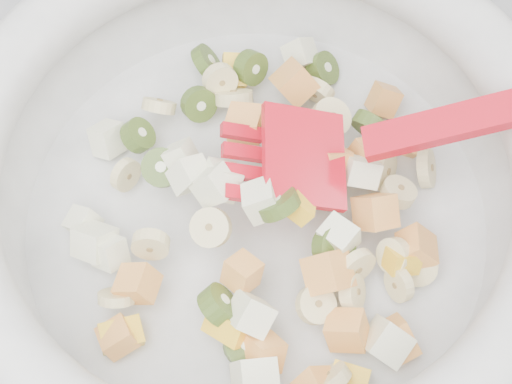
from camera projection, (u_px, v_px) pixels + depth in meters
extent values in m
cube|color=gray|center=(404.00, 339.00, 0.96)|extent=(2.00, 0.60, 0.90)
cylinder|color=silver|center=(256.00, 219.00, 0.53)|extent=(0.32, 0.32, 0.02)
torus|color=silver|center=(256.00, 164.00, 0.46)|extent=(0.39, 0.39, 0.04)
cylinder|color=beige|center=(399.00, 192.00, 0.50)|extent=(0.03, 0.03, 0.02)
cylinder|color=beige|center=(352.00, 292.00, 0.48)|extent=(0.02, 0.03, 0.03)
cylinder|color=beige|center=(331.00, 118.00, 0.52)|extent=(0.03, 0.03, 0.02)
cylinder|color=beige|center=(151.00, 244.00, 0.48)|extent=(0.03, 0.02, 0.03)
cylinder|color=beige|center=(283.00, 131.00, 0.51)|extent=(0.04, 0.04, 0.03)
cylinder|color=beige|center=(330.00, 380.00, 0.45)|extent=(0.04, 0.03, 0.03)
cylinder|color=beige|center=(399.00, 284.00, 0.48)|extent=(0.01, 0.03, 0.03)
cylinder|color=beige|center=(211.00, 228.00, 0.47)|extent=(0.03, 0.03, 0.02)
cylinder|color=beige|center=(356.00, 267.00, 0.48)|extent=(0.03, 0.02, 0.03)
cylinder|color=beige|center=(126.00, 175.00, 0.52)|extent=(0.02, 0.03, 0.03)
cylinder|color=beige|center=(383.00, 171.00, 0.52)|extent=(0.03, 0.03, 0.03)
cylinder|color=beige|center=(394.00, 255.00, 0.48)|extent=(0.02, 0.03, 0.03)
cylinder|color=beige|center=(159.00, 106.00, 0.54)|extent=(0.03, 0.03, 0.03)
cylinder|color=beige|center=(426.00, 168.00, 0.53)|extent=(0.02, 0.04, 0.03)
cylinder|color=beige|center=(316.00, 305.00, 0.47)|extent=(0.03, 0.04, 0.02)
cylinder|color=beige|center=(234.00, 98.00, 0.54)|extent=(0.03, 0.03, 0.03)
cylinder|color=beige|center=(117.00, 297.00, 0.48)|extent=(0.03, 0.03, 0.03)
cylinder|color=beige|center=(318.00, 91.00, 0.55)|extent=(0.03, 0.03, 0.03)
cylinder|color=beige|center=(417.00, 265.00, 0.49)|extent=(0.04, 0.03, 0.03)
cylinder|color=beige|center=(220.00, 81.00, 0.54)|extent=(0.03, 0.02, 0.03)
cylinder|color=beige|center=(328.00, 150.00, 0.51)|extent=(0.03, 0.03, 0.03)
cube|color=#FCA14F|center=(117.00, 337.00, 0.47)|extent=(0.03, 0.03, 0.02)
cube|color=#FCA14F|center=(263.00, 354.00, 0.46)|extent=(0.03, 0.03, 0.03)
cube|color=#FCA14F|center=(375.00, 212.00, 0.49)|extent=(0.03, 0.03, 0.04)
cube|color=#FCA14F|center=(242.00, 273.00, 0.47)|extent=(0.03, 0.03, 0.03)
cube|color=#FCA14F|center=(245.00, 123.00, 0.51)|extent=(0.03, 0.03, 0.02)
cube|color=#FCA14F|center=(417.00, 248.00, 0.49)|extent=(0.03, 0.03, 0.03)
cube|color=#FCA14F|center=(384.00, 100.00, 0.55)|extent=(0.03, 0.03, 0.03)
cube|color=#FCA14F|center=(307.00, 137.00, 0.51)|extent=(0.03, 0.03, 0.03)
cube|color=#FCA14F|center=(396.00, 340.00, 0.47)|extent=(0.03, 0.03, 0.03)
cube|color=#FCA14F|center=(137.00, 284.00, 0.47)|extent=(0.03, 0.03, 0.03)
cube|color=#FCA14F|center=(406.00, 140.00, 0.54)|extent=(0.03, 0.03, 0.03)
cube|color=#FCA14F|center=(294.00, 83.00, 0.54)|extent=(0.03, 0.04, 0.04)
cube|color=#FCA14F|center=(347.00, 330.00, 0.47)|extent=(0.03, 0.03, 0.03)
cube|color=#FCA14F|center=(331.00, 162.00, 0.50)|extent=(0.03, 0.03, 0.03)
cube|color=#FCA14F|center=(366.00, 155.00, 0.52)|extent=(0.03, 0.02, 0.02)
cube|color=#FCA14F|center=(328.00, 272.00, 0.47)|extent=(0.03, 0.03, 0.04)
cylinder|color=olive|center=(207.00, 63.00, 0.57)|extent=(0.02, 0.03, 0.03)
cylinder|color=olive|center=(245.00, 345.00, 0.46)|extent=(0.04, 0.04, 0.02)
cylinder|color=olive|center=(161.00, 168.00, 0.50)|extent=(0.03, 0.03, 0.02)
cylinder|color=olive|center=(322.00, 69.00, 0.57)|extent=(0.03, 0.04, 0.03)
cylinder|color=olive|center=(251.00, 68.00, 0.55)|extent=(0.03, 0.03, 0.03)
cylinder|color=olive|center=(278.00, 205.00, 0.47)|extent=(0.04, 0.03, 0.03)
cylinder|color=olive|center=(138.00, 135.00, 0.53)|extent=(0.02, 0.03, 0.03)
cylinder|color=olive|center=(271.00, 127.00, 0.52)|extent=(0.03, 0.03, 0.02)
cylinder|color=olive|center=(334.00, 247.00, 0.48)|extent=(0.03, 0.04, 0.03)
cylinder|color=olive|center=(199.00, 104.00, 0.54)|extent=(0.03, 0.02, 0.03)
cylinder|color=olive|center=(219.00, 305.00, 0.46)|extent=(0.03, 0.04, 0.04)
cylinder|color=olive|center=(371.00, 127.00, 0.53)|extent=(0.03, 0.04, 0.04)
cube|color=beige|center=(189.00, 175.00, 0.49)|extent=(0.03, 0.02, 0.03)
cube|color=beige|center=(95.00, 242.00, 0.49)|extent=(0.03, 0.04, 0.03)
cube|color=beige|center=(361.00, 172.00, 0.50)|extent=(0.03, 0.03, 0.03)
cube|color=beige|center=(255.00, 378.00, 0.45)|extent=(0.03, 0.03, 0.03)
cube|color=beige|center=(181.00, 157.00, 0.50)|extent=(0.03, 0.03, 0.03)
cube|color=beige|center=(387.00, 342.00, 0.47)|extent=(0.03, 0.04, 0.04)
cube|color=beige|center=(109.00, 252.00, 0.49)|extent=(0.03, 0.03, 0.03)
cube|color=beige|center=(339.00, 237.00, 0.48)|extent=(0.03, 0.03, 0.02)
cube|color=beige|center=(300.00, 55.00, 0.57)|extent=(0.03, 0.03, 0.03)
cube|color=beige|center=(262.00, 200.00, 0.47)|extent=(0.03, 0.03, 0.03)
cube|color=beige|center=(221.00, 180.00, 0.49)|extent=(0.03, 0.03, 0.03)
cube|color=beige|center=(108.00, 139.00, 0.54)|extent=(0.03, 0.03, 0.03)
cube|color=beige|center=(83.00, 222.00, 0.51)|extent=(0.03, 0.03, 0.02)
cube|color=beige|center=(213.00, 185.00, 0.48)|extent=(0.03, 0.03, 0.03)
cube|color=beige|center=(250.00, 314.00, 0.46)|extent=(0.03, 0.03, 0.04)
cube|color=gold|center=(121.00, 335.00, 0.47)|extent=(0.03, 0.02, 0.02)
cube|color=gold|center=(350.00, 379.00, 0.46)|extent=(0.03, 0.03, 0.01)
cube|color=gold|center=(226.00, 328.00, 0.46)|extent=(0.03, 0.03, 0.02)
cube|color=gold|center=(300.00, 202.00, 0.48)|extent=(0.03, 0.03, 0.03)
cube|color=gold|center=(402.00, 261.00, 0.48)|extent=(0.03, 0.02, 0.03)
cube|color=gold|center=(235.00, 70.00, 0.56)|extent=(0.02, 0.03, 0.02)
cube|color=red|center=(304.00, 157.00, 0.49)|extent=(0.06, 0.07, 0.03)
cube|color=red|center=(242.00, 133.00, 0.50)|extent=(0.03, 0.01, 0.02)
cube|color=red|center=(243.00, 152.00, 0.49)|extent=(0.03, 0.01, 0.02)
cube|color=red|center=(244.00, 173.00, 0.48)|extent=(0.03, 0.01, 0.02)
cube|color=red|center=(246.00, 194.00, 0.48)|extent=(0.03, 0.01, 0.02)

